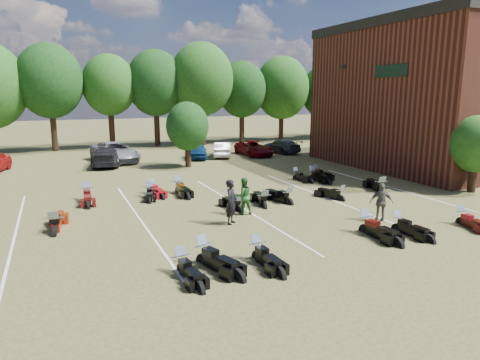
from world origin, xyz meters
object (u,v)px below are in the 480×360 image
motorcycle_14 (87,200)px  person_black (231,202)px  person_grey (381,202)px  person_green (243,196)px  motorcycle_7 (55,234)px  motorcycle_3 (257,259)px  car_4 (197,151)px  motorcycle_0 (182,273)px

motorcycle_14 → person_black: bearing=-49.5°
person_grey → person_green: bearing=1.3°
motorcycle_7 → person_grey: bearing=171.3°
person_black → motorcycle_3: 4.28m
car_4 → motorcycle_3: size_ratio=1.81×
person_green → motorcycle_0: 6.99m
person_grey → motorcycle_0: person_grey is taller
person_black → person_green: bearing=-1.2°
person_grey → motorcycle_0: 9.88m
motorcycle_14 → motorcycle_0: bearing=-77.2°
motorcycle_3 → motorcycle_0: bearing=178.9°
person_green → person_grey: (5.17, -3.39, -0.03)m
car_4 → person_black: 19.01m
car_4 → person_green: size_ratio=2.24×
person_black → motorcycle_0: bearing=-177.7°
car_4 → person_black: (-4.44, -18.48, 0.31)m
person_black → car_4: bearing=28.3°
person_black → motorcycle_3: size_ratio=0.90×
person_green → person_grey: 6.18m
car_4 → motorcycle_7: bearing=-106.9°
motorcycle_0 → motorcycle_3: (2.67, 0.02, 0.00)m
motorcycle_3 → person_grey: bearing=13.5°
motorcycle_0 → motorcycle_14: 11.24m
car_4 → person_grey: (1.81, -20.70, 0.18)m
person_black → motorcycle_14: size_ratio=0.81×
person_grey → motorcycle_7: size_ratio=0.67×
motorcycle_0 → motorcycle_7: (-3.64, 5.62, 0.00)m
motorcycle_3 → motorcycle_14: motorcycle_14 is taller
motorcycle_7 → person_green: bearing=-175.4°
motorcycle_3 → motorcycle_14: size_ratio=0.90×
motorcycle_3 → car_4: bearing=75.5°
person_grey → motorcycle_7: person_grey is taller
motorcycle_0 → person_grey: bearing=6.4°
motorcycle_0 → motorcycle_3: 2.67m
person_grey → motorcycle_0: (-9.66, -1.90, -0.85)m
person_grey → motorcycle_7: 13.84m
motorcycle_7 → car_4: bearing=-117.2°
person_black → person_green: size_ratio=1.12×
car_4 → motorcycle_3: bearing=-85.7°
motorcycle_14 → car_4: bearing=51.9°
motorcycle_3 → motorcycle_14: bearing=111.5°
person_black → motorcycle_7: size_ratio=0.77×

